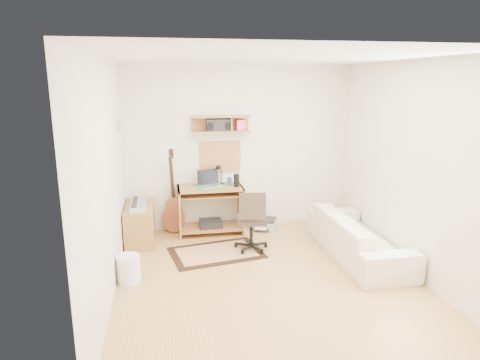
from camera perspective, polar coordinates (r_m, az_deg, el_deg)
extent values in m
cube|color=tan|center=(5.31, 3.69, -13.17)|extent=(3.60, 4.00, 0.01)
cube|color=white|center=(4.76, 4.18, 16.21)|extent=(3.60, 4.00, 0.01)
cube|color=silver|center=(6.80, -0.18, 4.34)|extent=(3.60, 0.01, 2.60)
cube|color=silver|center=(4.77, -17.60, -0.17)|extent=(0.01, 4.00, 2.60)
cube|color=silver|center=(5.59, 22.20, 1.36)|extent=(0.01, 4.00, 2.60)
cube|color=#A17138|center=(6.58, -2.58, 7.54)|extent=(0.90, 0.25, 0.26)
cube|color=tan|center=(6.75, -2.65, 3.15)|extent=(0.64, 0.03, 0.49)
cube|color=#4C8CBF|center=(6.17, -16.02, 6.85)|extent=(0.02, 0.20, 0.15)
cylinder|color=black|center=(6.55, -0.47, -0.03)|extent=(0.09, 0.09, 0.20)
cylinder|color=#324F98|center=(6.69, -1.41, -0.12)|extent=(0.08, 0.08, 0.11)
cube|color=black|center=(6.57, -2.90, 7.35)|extent=(0.38, 0.17, 0.19)
cube|color=beige|center=(6.02, -3.20, -9.72)|extent=(1.36, 1.03, 0.02)
cube|color=#A17138|center=(6.52, -13.34, -5.73)|extent=(0.40, 0.90, 0.55)
cube|color=#B2B5BA|center=(6.43, -13.48, -3.15)|extent=(0.22, 0.70, 0.06)
cylinder|color=white|center=(5.33, -14.75, -11.47)|extent=(0.32, 0.32, 0.33)
cube|color=#A5A8AA|center=(6.96, 3.14, -5.80)|extent=(0.50, 0.45, 0.15)
imported|color=beige|center=(6.00, 15.68, -6.46)|extent=(0.57, 1.96, 0.76)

